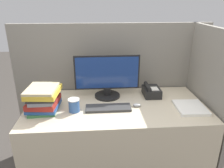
# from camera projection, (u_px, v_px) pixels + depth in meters

# --- Properties ---
(cubicle_panel_rear) EXTENTS (1.94, 0.04, 1.40)m
(cubicle_panel_rear) POSITION_uv_depth(u_px,v_px,m) (112.00, 92.00, 2.29)
(cubicle_panel_rear) COLOR gray
(cubicle_panel_rear) RESTS_ON ground_plane
(cubicle_panel_right) EXTENTS (0.04, 0.81, 1.40)m
(cubicle_panel_right) POSITION_uv_depth(u_px,v_px,m) (204.00, 106.00, 1.99)
(cubicle_panel_right) COLOR gray
(cubicle_panel_right) RESTS_ON ground_plane
(desk) EXTENTS (1.54, 0.75, 0.75)m
(desk) POSITION_uv_depth(u_px,v_px,m) (116.00, 141.00, 2.02)
(desk) COLOR beige
(desk) RESTS_ON ground_plane
(monitor) EXTENTS (0.59, 0.24, 0.40)m
(monitor) POSITION_uv_depth(u_px,v_px,m) (107.00, 78.00, 2.00)
(monitor) COLOR black
(monitor) RESTS_ON desk
(keyboard) EXTENTS (0.38, 0.13, 0.02)m
(keyboard) POSITION_uv_depth(u_px,v_px,m) (108.00, 108.00, 1.82)
(keyboard) COLOR #333333
(keyboard) RESTS_ON desk
(mouse) EXTENTS (0.07, 0.05, 0.03)m
(mouse) POSITION_uv_depth(u_px,v_px,m) (137.00, 105.00, 1.86)
(mouse) COLOR gray
(mouse) RESTS_ON desk
(coffee_cup) EXTENTS (0.09, 0.09, 0.11)m
(coffee_cup) POSITION_uv_depth(u_px,v_px,m) (74.00, 105.00, 1.77)
(coffee_cup) COLOR #335999
(coffee_cup) RESTS_ON desk
(book_stack) EXTENTS (0.27, 0.31, 0.20)m
(book_stack) POSITION_uv_depth(u_px,v_px,m) (43.00, 99.00, 1.77)
(book_stack) COLOR #38723F
(book_stack) RESTS_ON desk
(desk_telephone) EXTENTS (0.15, 0.20, 0.11)m
(desk_telephone) POSITION_uv_depth(u_px,v_px,m) (151.00, 91.00, 2.07)
(desk_telephone) COLOR black
(desk_telephone) RESTS_ON desk
(paper_pile) EXTENTS (0.25, 0.28, 0.02)m
(paper_pile) POSITION_uv_depth(u_px,v_px,m) (190.00, 108.00, 1.82)
(paper_pile) COLOR white
(paper_pile) RESTS_ON desk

